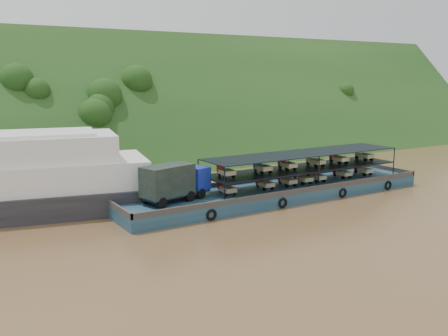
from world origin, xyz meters
TOP-DOWN VIEW (x-y plane):
  - ground at (0.00, 0.00)m, footprint 160.00×160.00m
  - hillside at (0.00, 36.00)m, footprint 140.00×39.60m
  - cargo_barge at (1.55, -0.07)m, footprint 35.00×7.18m

SIDE VIEW (x-z plane):
  - ground at x=0.00m, z-range 0.00..0.00m
  - hillside at x=0.00m, z-range -19.80..19.80m
  - cargo_barge at x=1.55m, z-range -1.18..3.52m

